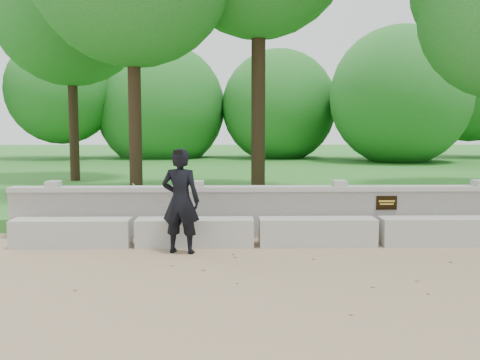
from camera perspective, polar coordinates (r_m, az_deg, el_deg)
name	(u,v)px	position (r m, az deg, el deg)	size (l,w,h in m)	color
ground	(418,277)	(7.39, 18.49, -9.80)	(80.00, 80.00, 0.00)	#8F7457
lawn	(291,174)	(20.92, 5.49, 0.66)	(40.00, 22.00, 0.25)	#276525
concrete_bench	(378,231)	(9.10, 14.49, -5.34)	(11.90, 0.45, 0.45)	#B3B1A9
parapet_wall	(367,210)	(9.72, 13.41, -3.18)	(12.50, 0.35, 0.90)	#A8A69F
man_main	(181,201)	(8.22, -6.35, -2.21)	(0.66, 0.60, 1.62)	black
shrub_a	(137,197)	(10.95, -10.98, -1.79)	(0.30, 0.20, 0.57)	#3E842D
shrub_b	(344,198)	(11.00, 11.00, -1.86)	(0.29, 0.23, 0.53)	#3E842D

